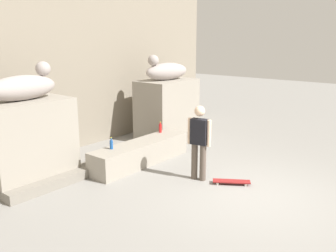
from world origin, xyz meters
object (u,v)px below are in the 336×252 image
at_px(skateboard, 231,181).
at_px(bottle_blue, 111,144).
at_px(statue_reclining_left, 23,87).
at_px(statue_reclining_right, 166,71).
at_px(bottle_red, 160,128).
at_px(skater, 199,140).

relative_size(skateboard, bottle_blue, 2.84).
xyz_separation_m(statue_reclining_left, statue_reclining_right, (4.70, 0.00, 0.00)).
relative_size(statue_reclining_left, bottle_red, 5.48).
height_order(skateboard, bottle_red, bottle_red).
bearing_deg(bottle_red, bottle_blue, -177.09).
xyz_separation_m(skateboard, bottle_red, (0.75, 2.64, 0.63)).
bearing_deg(bottle_blue, statue_reclining_right, 17.09).
bearing_deg(bottle_blue, skater, -63.58).
bearing_deg(statue_reclining_right, skateboard, 66.99).
xyz_separation_m(statue_reclining_right, skateboard, (-2.10, -3.53, -2.03)).
distance_m(skateboard, bottle_blue, 2.85).
relative_size(statue_reclining_right, bottle_blue, 6.03).
height_order(statue_reclining_right, bottle_red, statue_reclining_right).
xyz_separation_m(statue_reclining_right, bottle_blue, (-3.22, -0.99, -1.41)).
bearing_deg(bottle_red, statue_reclining_right, 33.56).
height_order(statue_reclining_left, skater, statue_reclining_left).
bearing_deg(statue_reclining_left, bottle_red, -18.33).
height_order(statue_reclining_left, statue_reclining_right, same).
height_order(skater, bottle_blue, skater).
distance_m(statue_reclining_left, skateboard, 4.83).
bearing_deg(skater, statue_reclining_right, 128.50).
distance_m(skater, bottle_red, 2.16).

